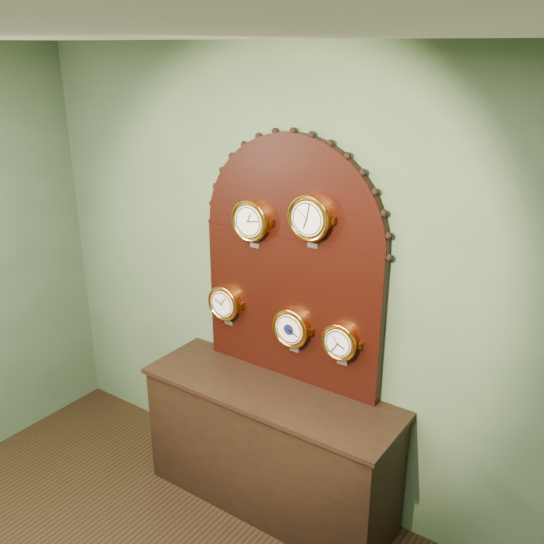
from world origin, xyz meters
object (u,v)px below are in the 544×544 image
Objects in this scene: arabic_clock at (310,218)px; barometer at (292,328)px; hygrometer at (225,303)px; shop_counter at (270,449)px; roman_clock at (251,221)px; display_board at (292,255)px; tide_clock at (340,342)px.

arabic_clock reaches higher than barometer.
shop_counter is at bearing -18.42° from hygrometer.
arabic_clock is at bearing -0.14° from barometer.
shop_counter is 5.63× the size of hygrometer.
roman_clock is (-0.24, 0.15, 1.41)m from shop_counter.
display_board reaches higher than shop_counter.
hygrometer is 1.03× the size of tide_clock.
tide_clock is at bearing 22.01° from shop_counter.
display_board is 5.13× the size of barometer.
tide_clock is at bearing -9.94° from display_board.
hygrometer is (-0.62, 0.00, -0.66)m from arabic_clock.
display_board is 5.38× the size of hygrometer.
barometer is at bearing -53.30° from display_board.
display_board is 5.57× the size of tide_clock.
display_board is 5.05× the size of roman_clock.
hygrometer is (-0.46, 0.15, 0.83)m from shop_counter.
hygrometer is 0.51m from barometer.
roman_clock reaches higher than hygrometer.
hygrometer is at bearing 161.58° from shop_counter.
display_board reaches higher than roman_clock.
shop_counter is 0.96m from hygrometer.
display_board is 4.87× the size of arabic_clock.
arabic_clock is 1.05× the size of barometer.
tide_clock reaches higher than shop_counter.
arabic_clock reaches higher than hygrometer.
tide_clock is (0.22, 0.00, -0.69)m from arabic_clock.
arabic_clock is 1.10× the size of hygrometer.
roman_clock is 0.97× the size of arabic_clock.
tide_clock is at bearing 0.12° from barometer.
display_board reaches higher than tide_clock.
hygrometer reaches higher than shop_counter.
roman_clock reaches higher than tide_clock.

